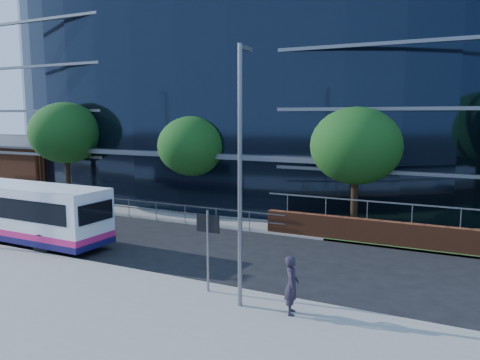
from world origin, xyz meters
The scene contains 16 objects.
ground centered at (0.00, 0.00, 0.00)m, with size 200.00×200.00×0.00m, color black.
pavement_near centered at (0.00, -5.00, 0.07)m, with size 80.00×8.00×0.15m, color gray.
kerb centered at (0.00, -1.00, 0.08)m, with size 80.00×0.25×0.16m, color gray.
yellow_line_outer centered at (0.00, -0.80, 0.01)m, with size 80.00×0.08×0.01m, color gold.
yellow_line_inner centered at (0.00, -0.65, 0.01)m, with size 80.00×0.08×0.01m, color gold.
far_forecourt centered at (-6.00, 11.00, 0.05)m, with size 50.00×8.00×0.10m, color gray.
glass_office centered at (-4.00, 20.85, 8.00)m, with size 44.00×23.10×16.00m.
brick_pavilion centered at (-22.00, 13.50, 1.94)m, with size 8.60×6.66×4.40m.
guard_railings centered at (-8.00, 7.00, 0.82)m, with size 24.00×0.05×1.10m.
street_sign centered at (4.50, -1.59, 2.15)m, with size 0.85×0.09×2.80m.
tree_far_a centered at (-13.00, 9.00, 4.86)m, with size 4.95×4.95×6.98m.
tree_far_b centered at (-3.00, 9.50, 4.21)m, with size 4.29×4.29×6.05m.
tree_far_c centered at (7.00, 9.00, 4.54)m, with size 4.62×4.62×6.51m.
streetlight_east centered at (6.00, -2.17, 4.44)m, with size 0.15×0.77×8.00m.
city_bus centered at (-7.25, 0.29, 1.49)m, with size 10.45×2.54×2.82m.
pedestrian centered at (7.65, -2.05, 1.04)m, with size 0.65×0.43×1.78m, color #241D2C.
Camera 1 is at (12.21, -14.74, 6.06)m, focal length 35.00 mm.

